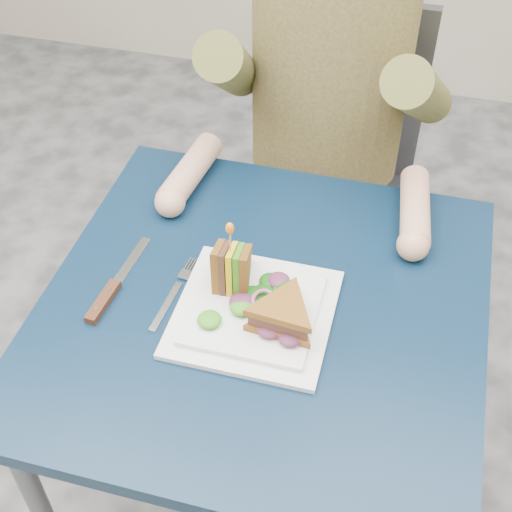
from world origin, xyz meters
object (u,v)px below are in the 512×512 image
(diner, at_px, (331,49))
(fork, at_px, (173,295))
(sandwich_upright, at_px, (231,269))
(table, at_px, (263,333))
(sandwich_flat, at_px, (283,315))
(chair, at_px, (328,163))
(plate, at_px, (254,312))
(knife, at_px, (109,294))

(diner, bearing_deg, fork, -104.89)
(sandwich_upright, bearing_deg, diner, 83.74)
(diner, relative_size, sandwich_upright, 5.41)
(table, bearing_deg, diner, 90.00)
(table, height_order, sandwich_flat, sandwich_flat)
(sandwich_upright, xyz_separation_m, fork, (-0.09, -0.04, -0.05))
(chair, bearing_deg, sandwich_upright, -95.20)
(chair, distance_m, diner, 0.39)
(table, distance_m, sandwich_flat, 0.14)
(table, height_order, plate, plate)
(table, xyz_separation_m, diner, (-0.00, 0.56, 0.26))
(table, relative_size, sandwich_flat, 5.28)
(plate, height_order, fork, plate)
(plate, xyz_separation_m, fork, (-0.15, 0.01, -0.01))
(diner, bearing_deg, sandwich_flat, -85.58)
(plate, distance_m, knife, 0.25)
(table, distance_m, fork, 0.18)
(table, relative_size, diner, 1.01)
(chair, distance_m, sandwich_flat, 0.76)
(table, xyz_separation_m, knife, (-0.26, -0.05, 0.09))
(plate, height_order, knife, plate)
(chair, relative_size, plate, 3.58)
(plate, bearing_deg, diner, 89.26)
(plate, xyz_separation_m, sandwich_upright, (-0.05, 0.04, 0.05))
(chair, height_order, sandwich_upright, chair)
(table, xyz_separation_m, chair, (0.00, 0.67, -0.11))
(diner, xyz_separation_m, sandwich_upright, (-0.06, -0.54, -0.13))
(plate, distance_m, sandwich_flat, 0.07)
(table, relative_size, plate, 2.88)
(table, distance_m, plate, 0.09)
(sandwich_upright, bearing_deg, plate, -40.90)
(diner, bearing_deg, plate, -90.74)
(sandwich_upright, height_order, knife, sandwich_upright)
(sandwich_flat, bearing_deg, diner, 94.42)
(diner, bearing_deg, table, -90.00)
(table, height_order, diner, diner)
(fork, bearing_deg, table, 8.14)
(table, height_order, knife, knife)
(sandwich_flat, distance_m, sandwich_upright, 0.13)
(plate, height_order, sandwich_upright, sandwich_upright)
(chair, bearing_deg, table, -90.00)
(chair, relative_size, sandwich_flat, 6.55)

